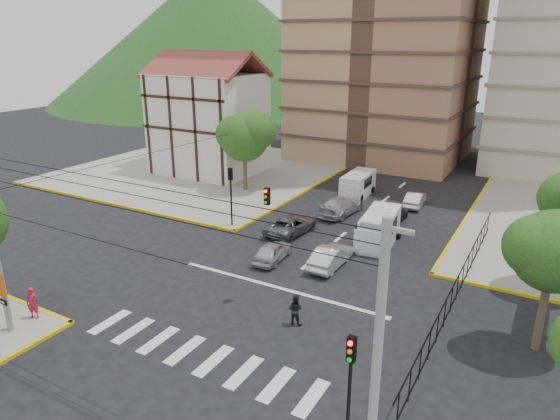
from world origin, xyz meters
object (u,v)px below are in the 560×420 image
Objects in this scene: pedestrian_crosswalk at (295,309)px; district_sign at (0,290)px; traffic_light_nw at (231,187)px; van_left_lane at (357,186)px; pedestrian_sw_corner at (32,303)px; car_silver_front_left at (273,251)px; van_right_lane at (378,230)px; traffic_light_se at (350,375)px; car_white_front_right at (331,256)px.

district_sign is at bearing 31.07° from pedestrian_crosswalk.
traffic_light_nw is 2.77× the size of pedestrian_crosswalk.
pedestrian_sw_corner is (-6.48, -27.16, -0.04)m from van_left_lane.
pedestrian_crosswalk is at bearing -78.09° from van_left_lane.
car_silver_front_left is 13.79m from pedestrian_sw_corner.
pedestrian_sw_corner is 13.02m from pedestrian_crosswalk.
van_right_lane is at bearing 11.51° from traffic_light_nw.
traffic_light_se is 0.86× the size of van_right_lane.
district_sign is 2.02× the size of pedestrian_crosswalk.
traffic_light_nw reaches higher than district_sign.
traffic_light_se is 1.38× the size of district_sign.
van_right_lane is 3.24× the size of pedestrian_crosswalk.
van_left_lane is 1.30× the size of car_silver_front_left.
traffic_light_se is 1.00× the size of traffic_light_nw.
district_sign is 0.62× the size of van_right_lane.
pedestrian_crosswalk is at bearing 34.16° from district_sign.
van_left_lane is 2.83× the size of pedestrian_sw_corner.
pedestrian_sw_corner is (-1.17, -15.54, -2.14)m from traffic_light_nw.
traffic_light_se reaches higher than van_right_lane.
car_white_front_right is 2.46× the size of pedestrian_sw_corner.
traffic_light_nw is 0.86× the size of van_right_lane.
pedestrian_crosswalk is at bearing -97.91° from van_right_lane.
district_sign is (-1.00, -17.04, -0.66)m from traffic_light_nw.
district_sign reaches higher than car_white_front_right.
traffic_light_se is at bearing 4.95° from district_sign.
district_sign is at bearing 54.97° from car_white_front_right.
van_left_lane is 21.58m from pedestrian_crosswalk.
pedestrian_sw_corner is at bearing 96.28° from district_sign.
van_left_lane is at bearing 65.45° from traffic_light_nw.
van_right_lane is 4.90m from car_white_front_right.
pedestrian_sw_corner reaches higher than car_white_front_right.
district_sign reaches higher than van_right_lane.
van_right_lane is at bearing 105.89° from traffic_light_se.
traffic_light_nw is 15.73m from pedestrian_sw_corner.
traffic_light_se is 1.23× the size of car_silver_front_left.
traffic_light_nw is at bearing 86.64° from district_sign.
traffic_light_se is at bearing -70.75° from van_left_lane.
traffic_light_nw is 1.09× the size of car_white_front_right.
car_white_front_right is 6.94m from pedestrian_crosswalk.
van_right_lane is at bearing -136.10° from car_silver_front_left.
traffic_light_se is 2.77× the size of pedestrian_crosswalk.
pedestrian_sw_corner reaches higher than pedestrian_crosswalk.
car_silver_front_left is 0.89× the size of car_white_front_right.
district_sign is 0.69× the size of van_left_lane.
district_sign is 0.89× the size of car_silver_front_left.
van_left_lane is at bearing 110.70° from traffic_light_se.
pedestrian_crosswalk is at bearing 130.40° from traffic_light_se.
van_right_lane reaches higher than car_silver_front_left.
pedestrian_crosswalk is (10.30, -9.37, -2.32)m from traffic_light_nw.
traffic_light_nw is at bearing -15.56° from car_white_front_right.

